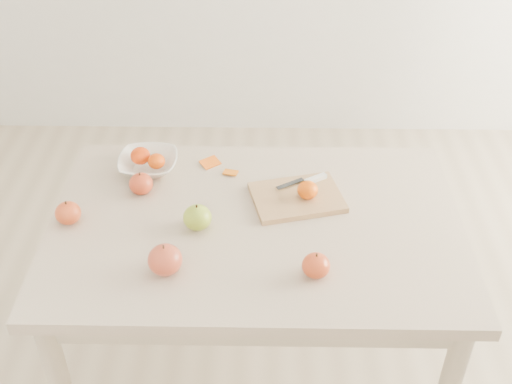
{
  "coord_description": "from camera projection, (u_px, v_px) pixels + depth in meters",
  "views": [
    {
      "loc": [
        0.03,
        -1.43,
        1.94
      ],
      "look_at": [
        0.0,
        0.05,
        0.82
      ],
      "focal_mm": 45.0,
      "sensor_mm": 36.0,
      "label": 1
    }
  ],
  "objects": [
    {
      "name": "apple_green",
      "position": [
        197.0,
        217.0,
        1.82
      ],
      "size": [
        0.08,
        0.08,
        0.07
      ],
      "primitive_type": "ellipsoid",
      "color": "olive",
      "rests_on": "table"
    },
    {
      "name": "bowl_tangerine_near",
      "position": [
        140.0,
        156.0,
        2.05
      ],
      "size": [
        0.06,
        0.06,
        0.06
      ],
      "primitive_type": "ellipsoid",
      "color": "red",
      "rests_on": "fruit_bowl"
    },
    {
      "name": "fruit_bowl",
      "position": [
        148.0,
        163.0,
        2.06
      ],
      "size": [
        0.19,
        0.19,
        0.05
      ],
      "primitive_type": "imported",
      "color": "white",
      "rests_on": "table"
    },
    {
      "name": "apple_red_e",
      "position": [
        316.0,
        266.0,
        1.67
      ],
      "size": [
        0.07,
        0.07,
        0.07
      ],
      "primitive_type": "ellipsoid",
      "color": "#9C1506",
      "rests_on": "table"
    },
    {
      "name": "orange_peel_a",
      "position": [
        210.0,
        164.0,
        2.1
      ],
      "size": [
        0.07,
        0.07,
        0.01
      ],
      "primitive_type": "cube",
      "rotation": [
        0.21,
        0.0,
        0.65
      ],
      "color": "orange",
      "rests_on": "table"
    },
    {
      "name": "ground",
      "position": [
        256.0,
        381.0,
        2.32
      ],
      "size": [
        3.5,
        3.5,
        0.0
      ],
      "primitive_type": "plane",
      "color": "#C6B293",
      "rests_on": "ground"
    },
    {
      "name": "paring_knife",
      "position": [
        311.0,
        180.0,
        1.99
      ],
      "size": [
        0.16,
        0.09,
        0.01
      ],
      "color": "white",
      "rests_on": "cutting_board"
    },
    {
      "name": "orange_peel_b",
      "position": [
        231.0,
        173.0,
        2.05
      ],
      "size": [
        0.05,
        0.04,
        0.01
      ],
      "primitive_type": "cube",
      "rotation": [
        -0.14,
        0.0,
        -0.23
      ],
      "color": "orange",
      "rests_on": "table"
    },
    {
      "name": "apple_red_a",
      "position": [
        141.0,
        184.0,
        1.96
      ],
      "size": [
        0.07,
        0.07,
        0.07
      ],
      "primitive_type": "ellipsoid",
      "color": "maroon",
      "rests_on": "table"
    },
    {
      "name": "bowl_tangerine_far",
      "position": [
        156.0,
        161.0,
        2.04
      ],
      "size": [
        0.06,
        0.06,
        0.05
      ],
      "primitive_type": "ellipsoid",
      "color": "#CF4807",
      "rests_on": "fruit_bowl"
    },
    {
      "name": "apple_red_d",
      "position": [
        68.0,
        213.0,
        1.84
      ],
      "size": [
        0.07,
        0.07,
        0.07
      ],
      "primitive_type": "ellipsoid",
      "color": "#A21E1E",
      "rests_on": "table"
    },
    {
      "name": "board_tangerine",
      "position": [
        308.0,
        190.0,
        1.91
      ],
      "size": [
        0.06,
        0.06,
        0.05
      ],
      "primitive_type": "ellipsoid",
      "color": "#D44C07",
      "rests_on": "cutting_board"
    },
    {
      "name": "apple_red_c",
      "position": [
        165.0,
        260.0,
        1.68
      ],
      "size": [
        0.09,
        0.09,
        0.08
      ],
      "primitive_type": "ellipsoid",
      "color": "maroon",
      "rests_on": "table"
    },
    {
      "name": "cutting_board",
      "position": [
        297.0,
        197.0,
        1.94
      ],
      "size": [
        0.3,
        0.25,
        0.02
      ],
      "primitive_type": "cube",
      "rotation": [
        0.0,
        0.0,
        0.25
      ],
      "color": "tan",
      "rests_on": "table"
    },
    {
      "name": "table",
      "position": [
        256.0,
        247.0,
        1.92
      ],
      "size": [
        1.2,
        0.8,
        0.75
      ],
      "color": "beige",
      "rests_on": "ground"
    }
  ]
}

